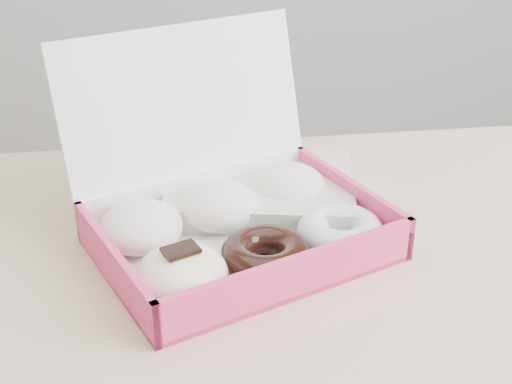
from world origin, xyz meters
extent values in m
cube|color=tan|center=(0.00, 0.00, 0.73)|extent=(1.20, 0.80, 0.04)
cube|color=white|center=(-0.15, 0.08, 0.75)|extent=(0.39, 0.34, 0.01)
cube|color=#E63870|center=(-0.11, -0.03, 0.78)|extent=(0.30, 0.13, 0.05)
cube|color=white|center=(-0.20, 0.18, 0.78)|extent=(0.30, 0.13, 0.05)
cube|color=#E63870|center=(-0.30, 0.02, 0.78)|extent=(0.10, 0.22, 0.05)
cube|color=#E63870|center=(-0.01, 0.14, 0.78)|extent=(0.10, 0.22, 0.05)
cube|color=white|center=(-0.21, 0.20, 0.87)|extent=(0.32, 0.19, 0.23)
ellipsoid|color=white|center=(-0.27, 0.09, 0.78)|extent=(0.13, 0.13, 0.05)
ellipsoid|color=white|center=(-0.17, 0.13, 0.78)|extent=(0.13, 0.13, 0.05)
ellipsoid|color=white|center=(-0.08, 0.17, 0.78)|extent=(0.13, 0.13, 0.05)
ellipsoid|color=#FFEBCB|center=(-0.23, -0.01, 0.78)|extent=(0.13, 0.13, 0.05)
cube|color=black|center=(-0.23, -0.01, 0.81)|extent=(0.04, 0.04, 0.00)
torus|color=black|center=(-0.13, 0.03, 0.77)|extent=(0.13, 0.13, 0.04)
torus|color=white|center=(-0.04, 0.07, 0.77)|extent=(0.13, 0.13, 0.04)
cube|color=beige|center=(-0.11, 0.19, 0.77)|extent=(0.27, 0.23, 0.04)
camera|label=1|loc=(-0.23, -0.63, 1.20)|focal=50.00mm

